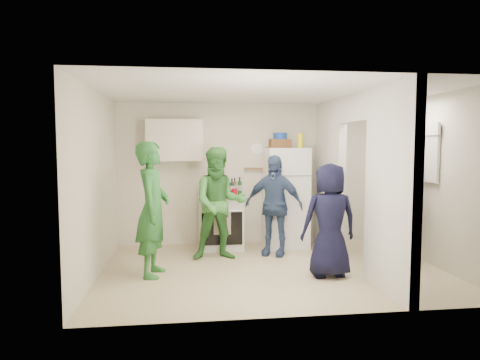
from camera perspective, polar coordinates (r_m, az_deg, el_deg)
The scene contains 37 objects.
floor at distance 6.25m, azimuth 4.33°, elevation -11.77°, with size 4.80×4.80×0.00m, color #CBBC8F.
wall_back at distance 7.68m, azimuth 1.87°, elevation 0.81°, with size 4.80×4.80×0.00m, color silver.
wall_front at distance 4.37m, azimuth 8.85°, elevation -2.17°, with size 4.80×4.80×0.00m, color silver.
wall_left at distance 6.02m, azimuth -18.61°, elevation -0.50°, with size 3.40×3.40×0.00m, color silver.
wall_right at distance 6.91m, azimuth 24.31°, elevation -0.03°, with size 3.40×3.40×0.00m, color silver.
ceiling at distance 6.04m, azimuth 4.48°, elevation 11.64°, with size 4.80×4.80×0.00m, color white.
partition_pier_back at distance 7.39m, azimuth 11.84°, elevation 0.56°, with size 0.12×1.20×2.50m, color silver.
partition_pier_front at distance 5.36m, azimuth 19.48°, elevation -1.12°, with size 0.12×1.20×2.50m, color silver.
partition_header at distance 6.36m, azimuth 15.25°, elevation 9.32°, with size 0.12×1.00×0.40m, color silver.
stove at distance 7.38m, azimuth -2.60°, elevation -5.52°, with size 0.77×0.64×0.92m, color white.
upper_cabinet at distance 7.39m, azimuth -8.71°, elevation 5.26°, with size 0.95×0.34×0.70m, color silver.
fridge at distance 7.46m, azimuth 6.12°, elevation -2.34°, with size 0.71×0.69×1.72m, color white.
wicker_basket at distance 7.44m, azimuth 5.34°, elevation 4.85°, with size 0.35×0.25×0.15m, color brown.
blue_bowl at distance 7.44m, azimuth 5.35°, elevation 5.86°, with size 0.24×0.24×0.11m, color navy.
yellow_cup_stack_top at distance 7.37m, azimuth 8.04°, elevation 5.22°, with size 0.09×0.09×0.25m, color yellow.
wall_clock at distance 7.65m, azimuth 2.28°, elevation 4.17°, with size 0.22×0.22×0.03m, color white.
spice_shelf at distance 7.63m, azimuth 1.94°, elevation 1.54°, with size 0.35×0.08×0.03m, color olive.
nook_window at distance 7.05m, azimuth 23.44°, elevation 3.34°, with size 0.03×0.70×0.80m, color black.
nook_window_frame at distance 7.04m, azimuth 23.33°, elevation 3.34°, with size 0.04×0.76×0.86m, color white.
nook_valance at distance 7.03m, azimuth 23.25°, elevation 6.20°, with size 0.04×0.82×0.18m, color white.
yellow_cup_stack_stove at distance 7.07m, azimuth -3.45°, elevation -1.18°, with size 0.09×0.09×0.25m, color yellow.
red_cup at distance 7.13m, azimuth -0.73°, elevation -1.65°, with size 0.09×0.09×0.12m, color #AC0B1B.
person_green_left at distance 5.88m, azimuth -11.57°, elevation -3.82°, with size 0.66×0.43×1.81m, color #2E7437.
person_green_center at distance 6.61m, azimuth -2.75°, elevation -3.15°, with size 0.84×0.66×1.74m, color #43893C.
person_denim at distance 6.89m, azimuth 4.50°, elevation -3.37°, with size 0.94×0.39×1.61m, color navy.
person_navy at distance 5.86m, azimuth 11.85°, elevation -5.26°, with size 0.75×0.49×1.53m, color black.
person_nook at distance 6.87m, azimuth 19.12°, elevation -3.39°, with size 1.08×0.62×1.67m, color black.
bottle_a at distance 7.42m, azimuth -4.82°, elevation -0.86°, with size 0.08×0.08×0.26m, color brown.
bottle_b at distance 7.21m, azimuth -3.94°, elevation -0.99°, with size 0.07×0.07×0.27m, color #174015.
bottle_c at distance 7.45m, azimuth -3.21°, elevation -0.81°, with size 0.06×0.06×0.27m, color #A5AAB3.
bottle_d at distance 7.26m, azimuth -2.43°, elevation -0.84°, with size 0.06×0.06×0.30m, color #58250F.
bottle_e at distance 7.50m, azimuth -2.02°, elevation -0.85°, with size 0.07×0.07×0.25m, color #B0BDC3.
bottle_f at distance 7.34m, azimuth -1.09°, elevation -0.86°, with size 0.07×0.07×0.27m, color #133621.
bottle_g at distance 7.48m, azimuth -0.73°, elevation -0.75°, with size 0.07×0.07×0.28m, color brown.
bottle_h at distance 7.16m, azimuth -4.96°, elevation -0.94°, with size 0.07×0.07×0.29m, color #9A9EA6.
bottle_i at distance 7.41m, azimuth -2.44°, elevation -0.67°, with size 0.07×0.07×0.31m, color #673011.
bottle_j at distance 7.22m, azimuth -0.03°, elevation -0.81°, with size 0.07×0.07×0.31m, color #184820.
Camera 1 is at (-1.20, -5.87, 1.77)m, focal length 32.00 mm.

